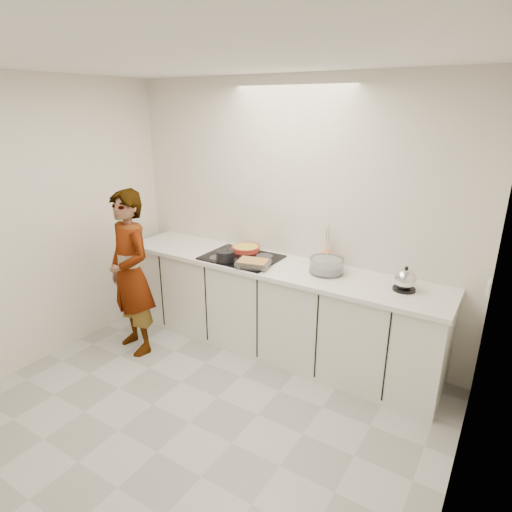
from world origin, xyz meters
The scene contains 16 objects.
floor centered at (0.00, 0.00, 0.00)m, with size 3.60×3.20×0.00m, color #B2B2B2.
ceiling centered at (0.00, 0.00, 2.60)m, with size 3.60×3.20×0.00m, color white.
wall_back centered at (0.00, 1.60, 1.30)m, with size 3.60×0.00×2.60m, color silver.
wall_left centered at (-1.80, 0.00, 1.30)m, with size 0.00×3.20×2.60m, color silver.
wall_right centered at (1.80, 0.02, 1.30)m, with size 0.02×3.20×2.60m.
base_cabinets centered at (0.00, 1.28, 0.43)m, with size 3.20×0.58×0.87m, color white.
countertop centered at (0.00, 1.28, 0.89)m, with size 3.24×0.64×0.04m, color white.
hob centered at (-0.35, 1.26, 0.92)m, with size 0.72×0.54×0.01m, color black.
tart_dish centered at (-0.42, 1.44, 0.95)m, with size 0.29×0.29×0.05m.
saucepan centered at (-0.42, 1.09, 0.97)m, with size 0.18×0.18×0.17m.
baking_dish centered at (-0.11, 1.10, 0.96)m, with size 0.34×0.28×0.06m.
mixing_bowl centered at (0.51, 1.34, 0.98)m, with size 0.37×0.37×0.14m.
tea_towel centered at (0.49, 1.34, 0.93)m, with size 0.23×0.17×0.04m, color white.
kettle centered at (1.20, 1.32, 1.00)m, with size 0.22×0.22×0.21m.
utensil_crock centered at (0.44, 1.52, 0.98)m, with size 0.10×0.10×0.13m, color orange.
cook centered at (-1.16, 0.57, 0.81)m, with size 0.59×0.39×1.62m, color white.
Camera 1 is at (1.87, -2.01, 2.32)m, focal length 30.00 mm.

